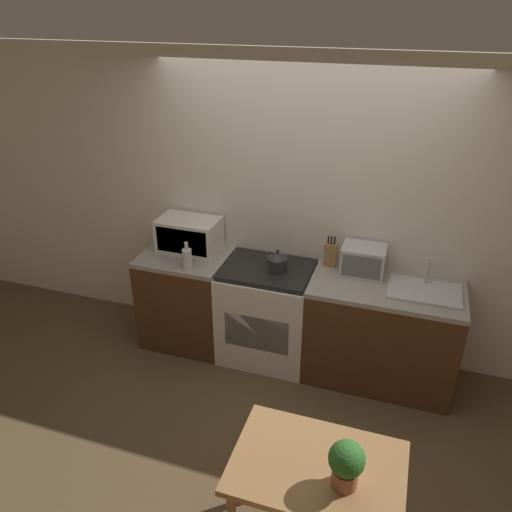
{
  "coord_description": "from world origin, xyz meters",
  "views": [
    {
      "loc": [
        0.83,
        -2.91,
        2.94
      ],
      "look_at": [
        -0.29,
        0.51,
        1.05
      ],
      "focal_mm": 35.0,
      "sensor_mm": 36.0,
      "label": 1
    }
  ],
  "objects_px": {
    "stove_range": "(267,312)",
    "dining_table": "(317,478)",
    "bottle": "(187,258)",
    "microwave": "(189,234)",
    "kettle": "(277,261)",
    "toaster_oven": "(363,260)"
  },
  "relations": [
    {
      "from": "microwave",
      "to": "toaster_oven",
      "type": "height_order",
      "value": "microwave"
    },
    {
      "from": "microwave",
      "to": "bottle",
      "type": "bearing_deg",
      "value": -68.24
    },
    {
      "from": "kettle",
      "to": "dining_table",
      "type": "distance_m",
      "value": 1.86
    },
    {
      "from": "stove_range",
      "to": "bottle",
      "type": "height_order",
      "value": "bottle"
    },
    {
      "from": "microwave",
      "to": "toaster_oven",
      "type": "xyz_separation_m",
      "value": [
        1.54,
        0.04,
        -0.03
      ]
    },
    {
      "from": "microwave",
      "to": "bottle",
      "type": "distance_m",
      "value": 0.35
    },
    {
      "from": "microwave",
      "to": "kettle",
      "type": "bearing_deg",
      "value": -8.57
    },
    {
      "from": "stove_range",
      "to": "toaster_oven",
      "type": "relative_size",
      "value": 2.57
    },
    {
      "from": "stove_range",
      "to": "microwave",
      "type": "bearing_deg",
      "value": 171.07
    },
    {
      "from": "kettle",
      "to": "dining_table",
      "type": "xyz_separation_m",
      "value": [
        0.71,
        -1.68,
        -0.35
      ]
    },
    {
      "from": "dining_table",
      "to": "toaster_oven",
      "type": "bearing_deg",
      "value": 90.84
    },
    {
      "from": "stove_range",
      "to": "dining_table",
      "type": "height_order",
      "value": "stove_range"
    },
    {
      "from": "microwave",
      "to": "bottle",
      "type": "relative_size",
      "value": 2.29
    },
    {
      "from": "kettle",
      "to": "toaster_oven",
      "type": "xyz_separation_m",
      "value": [
        0.68,
        0.17,
        0.04
      ]
    },
    {
      "from": "bottle",
      "to": "toaster_oven",
      "type": "bearing_deg",
      "value": 14.43
    },
    {
      "from": "stove_range",
      "to": "bottle",
      "type": "bearing_deg",
      "value": -162.29
    },
    {
      "from": "stove_range",
      "to": "bottle",
      "type": "relative_size",
      "value": 3.83
    },
    {
      "from": "toaster_oven",
      "to": "dining_table",
      "type": "xyz_separation_m",
      "value": [
        0.03,
        -1.85,
        -0.39
      ]
    },
    {
      "from": "toaster_oven",
      "to": "bottle",
      "type": "bearing_deg",
      "value": -165.57
    },
    {
      "from": "bottle",
      "to": "stove_range",
      "type": "bearing_deg",
      "value": 17.71
    },
    {
      "from": "stove_range",
      "to": "bottle",
      "type": "xyz_separation_m",
      "value": [
        -0.64,
        -0.2,
        0.54
      ]
    },
    {
      "from": "microwave",
      "to": "dining_table",
      "type": "distance_m",
      "value": 2.43
    }
  ]
}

